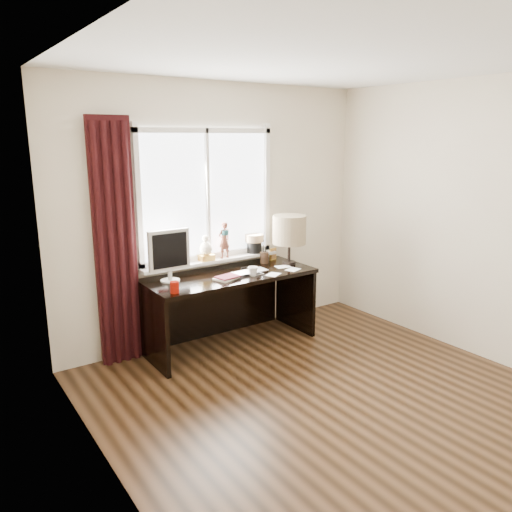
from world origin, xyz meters
TOP-DOWN VIEW (x-y plane):
  - floor at (0.00, 0.00)m, footprint 3.50×4.00m
  - ceiling at (0.00, 0.00)m, footprint 3.50×4.00m
  - wall_back at (0.00, 2.00)m, footprint 3.50×0.00m
  - wall_left at (-1.75, 0.00)m, footprint 0.00×4.00m
  - wall_right at (1.75, 0.00)m, footprint 0.00×4.00m
  - laptop at (0.07, 1.53)m, footprint 0.37×0.24m
  - mug at (0.04, 1.44)m, footprint 0.13×0.13m
  - red_cup at (-0.81, 1.38)m, footprint 0.08×0.08m
  - window at (-0.13, 1.95)m, footprint 1.52×0.20m
  - curtain at (-1.13, 1.91)m, footprint 0.38×0.09m
  - desk at (-0.10, 1.73)m, footprint 1.70×0.70m
  - monitor at (-0.70, 1.72)m, footprint 0.40×0.18m
  - notebook_stack at (-0.22, 1.49)m, footprint 0.26×0.23m
  - brush_holder at (0.43, 1.79)m, footprint 0.09×0.09m
  - icon_frame at (0.59, 1.85)m, footprint 0.10×0.04m
  - table_lamp at (0.62, 1.61)m, footprint 0.35×0.35m
  - loose_papers at (0.41, 1.44)m, footprint 0.46×0.34m
  - desk_cables at (0.20, 1.61)m, footprint 0.26×0.26m

SIDE VIEW (x-z plane):
  - floor at x=0.00m, z-range 0.00..0.00m
  - desk at x=-0.10m, z-range 0.13..0.88m
  - loose_papers at x=0.41m, z-range 0.75..0.75m
  - desk_cables at x=0.20m, z-range 0.75..0.76m
  - laptop at x=0.07m, z-range 0.75..0.78m
  - notebook_stack at x=-0.22m, z-range 0.75..0.78m
  - mug at x=0.04m, z-range 0.75..0.85m
  - red_cup at x=-0.81m, z-range 0.75..0.85m
  - brush_holder at x=0.43m, z-range 0.69..0.94m
  - icon_frame at x=0.59m, z-range 0.75..0.88m
  - monitor at x=-0.70m, z-range 0.78..1.27m
  - table_lamp at x=0.62m, z-range 0.85..1.37m
  - curtain at x=-1.13m, z-range -0.01..2.24m
  - wall_back at x=0.00m, z-range 0.00..2.60m
  - wall_left at x=-1.75m, z-range 0.00..2.60m
  - wall_right at x=1.75m, z-range 0.00..2.60m
  - window at x=-0.13m, z-range 0.61..2.01m
  - ceiling at x=0.00m, z-range 2.60..2.60m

